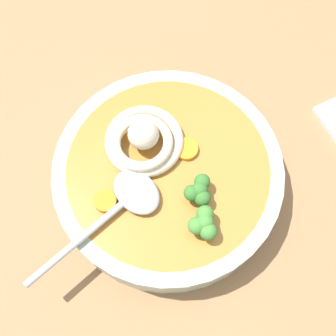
% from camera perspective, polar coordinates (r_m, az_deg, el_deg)
% --- Properties ---
extents(table_slab, '(1.32, 1.32, 0.03)m').
position_cam_1_polar(table_slab, '(0.56, 2.17, -0.63)').
color(table_slab, '#936D47').
rests_on(table_slab, ground).
extents(soup_bowl, '(0.27, 0.27, 0.06)m').
position_cam_1_polar(soup_bowl, '(0.51, -0.00, -1.14)').
color(soup_bowl, '#9EB2A3').
rests_on(soup_bowl, table_slab).
extents(noodle_pile, '(0.10, 0.10, 0.04)m').
position_cam_1_polar(noodle_pile, '(0.49, -3.35, 3.85)').
color(noodle_pile, beige).
rests_on(noodle_pile, soup_bowl).
extents(soup_spoon, '(0.10, 0.17, 0.02)m').
position_cam_1_polar(soup_spoon, '(0.47, -5.57, -4.30)').
color(soup_spoon, '#B7B7BC').
rests_on(soup_spoon, soup_bowl).
extents(broccoli_floret_beside_noodles, '(0.04, 0.03, 0.03)m').
position_cam_1_polar(broccoli_floret_beside_noodles, '(0.46, 4.14, -3.10)').
color(broccoli_floret_beside_noodles, '#7A9E60').
rests_on(broccoli_floret_beside_noodles, soup_bowl).
extents(broccoli_floret_right, '(0.04, 0.03, 0.03)m').
position_cam_1_polar(broccoli_floret_right, '(0.45, 4.86, -7.47)').
color(broccoli_floret_right, '#7A9E60').
rests_on(broccoli_floret_right, soup_bowl).
extents(carrot_slice_extra_b, '(0.03, 0.03, 0.01)m').
position_cam_1_polar(carrot_slice_extra_b, '(0.50, 2.33, 2.84)').
color(carrot_slice_extra_b, orange).
rests_on(carrot_slice_extra_b, soup_bowl).
extents(carrot_slice_far, '(0.03, 0.03, 0.01)m').
position_cam_1_polar(carrot_slice_far, '(0.48, -8.49, -4.48)').
color(carrot_slice_far, orange).
rests_on(carrot_slice_far, soup_bowl).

